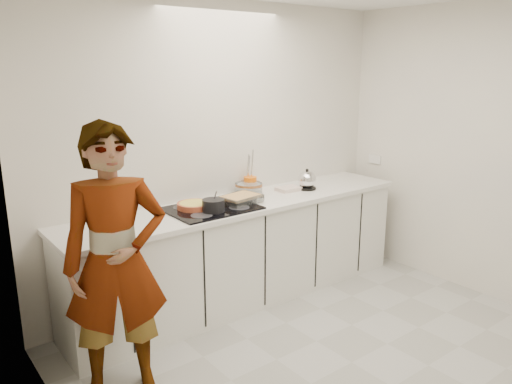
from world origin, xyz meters
TOP-DOWN VIEW (x-y plane):
  - floor at (0.00, 0.00)m, footprint 3.60×3.20m
  - wall_back at (0.00, 1.60)m, footprint 3.60×0.00m
  - wall_left at (-1.80, 0.00)m, footprint 0.00×3.20m
  - wall_right at (1.80, 0.02)m, footprint 0.02×3.20m
  - base_cabinets at (0.00, 1.28)m, footprint 3.20×0.58m
  - countertop at (0.00, 1.28)m, footprint 3.24×0.64m
  - hob at (-0.35, 1.26)m, footprint 0.72×0.54m
  - tart_dish at (-0.47, 1.33)m, footprint 0.29×0.29m
  - saucepan at (-0.40, 1.15)m, footprint 0.18×0.18m
  - baking_dish at (-0.07, 1.23)m, footprint 0.37×0.30m
  - mixing_bowl at (0.16, 1.42)m, footprint 0.26×0.26m
  - tea_towel at (0.55, 1.34)m, footprint 0.22×0.16m
  - kettle at (0.73, 1.27)m, footprint 0.21×0.21m
  - utensil_crock at (0.22, 1.49)m, footprint 0.12×0.12m
  - cook at (-1.39, 0.74)m, footprint 0.74×0.60m

SIDE VIEW (x-z plane):
  - floor at x=0.00m, z-range 0.00..0.00m
  - base_cabinets at x=0.00m, z-range 0.00..0.87m
  - cook at x=-1.39m, z-range 0.00..1.75m
  - countertop at x=0.00m, z-range 0.87..0.91m
  - hob at x=-0.35m, z-range 0.91..0.92m
  - tea_towel at x=0.55m, z-range 0.91..0.94m
  - tart_dish at x=-0.47m, z-range 0.93..0.97m
  - baking_dish at x=-0.07m, z-range 0.93..0.99m
  - mixing_bowl at x=0.16m, z-range 0.91..1.02m
  - saucepan at x=-0.40m, z-range 0.89..1.06m
  - utensil_crock at x=0.22m, z-range 0.91..1.06m
  - kettle at x=0.73m, z-range 0.89..1.09m
  - wall_right at x=1.80m, z-range 0.00..2.60m
  - wall_back at x=0.00m, z-range 0.00..2.60m
  - wall_left at x=-1.80m, z-range 0.00..2.60m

